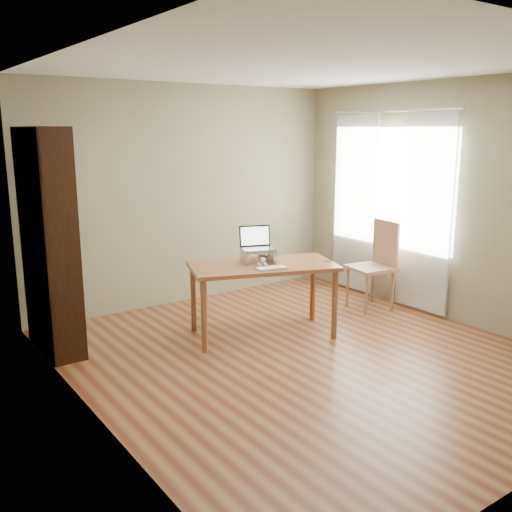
{
  "coord_description": "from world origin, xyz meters",
  "views": [
    {
      "loc": [
        -3.27,
        -3.8,
        2.08
      ],
      "look_at": [
        -0.09,
        0.69,
        0.85
      ],
      "focal_mm": 40.0,
      "sensor_mm": 36.0,
      "label": 1
    }
  ],
  "objects_px": {
    "bookshelf": "(50,242)",
    "chair": "(376,261)",
    "cat": "(257,256)",
    "laptop": "(255,243)",
    "keyboard": "(271,268)",
    "desk": "(263,273)"
  },
  "relations": [
    {
      "from": "laptop",
      "to": "chair",
      "type": "xyz_separation_m",
      "value": [
        1.63,
        -0.15,
        -0.38
      ]
    },
    {
      "from": "laptop",
      "to": "keyboard",
      "type": "height_order",
      "value": "laptop"
    },
    {
      "from": "keyboard",
      "to": "cat",
      "type": "height_order",
      "value": "cat"
    },
    {
      "from": "bookshelf",
      "to": "keyboard",
      "type": "height_order",
      "value": "bookshelf"
    },
    {
      "from": "desk",
      "to": "cat",
      "type": "xyz_separation_m",
      "value": [
        0.01,
        0.11,
        0.16
      ]
    },
    {
      "from": "keyboard",
      "to": "cat",
      "type": "relative_size",
      "value": 0.67
    },
    {
      "from": "laptop",
      "to": "desk",
      "type": "bearing_deg",
      "value": -70.12
    },
    {
      "from": "cat",
      "to": "desk",
      "type": "bearing_deg",
      "value": -68.68
    },
    {
      "from": "cat",
      "to": "keyboard",
      "type": "bearing_deg",
      "value": -75.4
    },
    {
      "from": "desk",
      "to": "keyboard",
      "type": "relative_size",
      "value": 4.91
    },
    {
      "from": "laptop",
      "to": "cat",
      "type": "relative_size",
      "value": 0.78
    },
    {
      "from": "laptop",
      "to": "cat",
      "type": "distance_m",
      "value": 0.13
    },
    {
      "from": "laptop",
      "to": "cat",
      "type": "xyz_separation_m",
      "value": [
        0.01,
        -0.03,
        -0.12
      ]
    },
    {
      "from": "bookshelf",
      "to": "desk",
      "type": "bearing_deg",
      "value": -24.57
    },
    {
      "from": "desk",
      "to": "laptop",
      "type": "bearing_deg",
      "value": 109.88
    },
    {
      "from": "laptop",
      "to": "keyboard",
      "type": "xyz_separation_m",
      "value": [
        -0.06,
        -0.36,
        -0.18
      ]
    },
    {
      "from": "bookshelf",
      "to": "chair",
      "type": "height_order",
      "value": "bookshelf"
    },
    {
      "from": "laptop",
      "to": "keyboard",
      "type": "bearing_deg",
      "value": -79.32
    },
    {
      "from": "desk",
      "to": "laptop",
      "type": "distance_m",
      "value": 0.31
    },
    {
      "from": "bookshelf",
      "to": "keyboard",
      "type": "bearing_deg",
      "value": -30.76
    },
    {
      "from": "bookshelf",
      "to": "cat",
      "type": "relative_size",
      "value": 4.33
    },
    {
      "from": "cat",
      "to": "laptop",
      "type": "bearing_deg",
      "value": 135.35
    }
  ]
}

